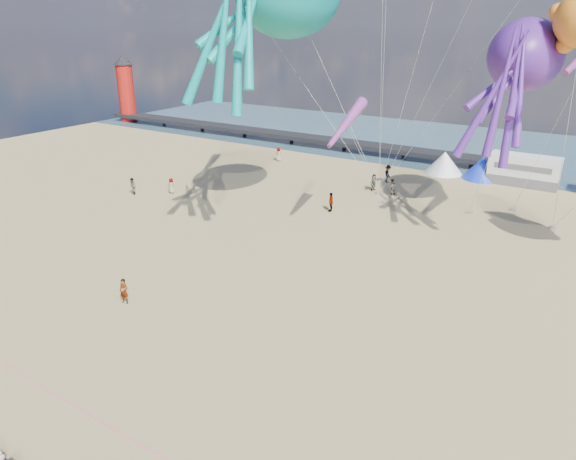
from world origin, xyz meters
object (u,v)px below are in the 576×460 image
object	(u,v)px
beachgoer_1	(392,187)
beachgoer_3	(331,202)
beachgoer_6	(171,186)
sandbag_b	(470,212)
kite_octopus_purple	(526,55)
beachgoer_7	(132,186)
beachgoer_0	(279,154)
sandbag_a	(384,202)
sandbag_c	(553,228)
windsock_left	(249,4)
lighthouse	(126,93)
standing_person	(124,291)
sandbag_e	(379,193)
sandbag_d	(513,210)
tent_blue	(482,168)
tent_white	(444,163)
motorhome_0	(524,170)
beachgoer_2	(388,174)
beachgoer_4	(374,182)
windsock_right	(346,123)

from	to	relation	value
beachgoer_1	beachgoer_3	xyz separation A→B (m)	(-2.74, -7.11, 0.06)
beachgoer_6	sandbag_b	world-z (taller)	beachgoer_6
kite_octopus_purple	beachgoer_7	bearing A→B (deg)	-148.32
beachgoer_0	sandbag_a	distance (m)	18.34
sandbag_c	windsock_left	bearing A→B (deg)	-163.61
lighthouse	beachgoer_1	world-z (taller)	lighthouse
standing_person	windsock_left	bearing A→B (deg)	90.09
sandbag_e	lighthouse	bearing A→B (deg)	163.91
sandbag_d	kite_octopus_purple	distance (m)	13.59
lighthouse	windsock_left	size ratio (longest dim) A/B	1.24
sandbag_c	sandbag_e	bearing A→B (deg)	176.76
beachgoer_3	sandbag_a	world-z (taller)	beachgoer_3
beachgoer_3	sandbag_c	distance (m)	17.86
tent_blue	sandbag_a	world-z (taller)	tent_blue
beachgoer_1	sandbag_d	distance (m)	10.80
sandbag_b	standing_person	bearing A→B (deg)	-116.63
kite_octopus_purple	beachgoer_1	bearing A→B (deg)	179.02
tent_white	kite_octopus_purple	distance (m)	19.38
beachgoer_7	sandbag_a	distance (m)	23.74
standing_person	beachgoer_6	world-z (taller)	standing_person
motorhome_0	sandbag_d	xyz separation A→B (m)	(0.76, -8.75, -1.39)
beachgoer_2	beachgoer_4	distance (m)	3.27
lighthouse	sandbag_e	distance (m)	53.29
beachgoer_0	sandbag_b	bearing A→B (deg)	152.49
kite_octopus_purple	windsock_left	xyz separation A→B (m)	(-20.27, -5.84, 3.58)
beachgoer_6	windsock_left	world-z (taller)	windsock_left
lighthouse	sandbag_e	size ratio (longest dim) A/B	18.00
sandbag_c	sandbag_b	bearing A→B (deg)	179.56
beachgoer_1	sandbag_c	size ratio (longest dim) A/B	3.16
motorhome_0	kite_octopus_purple	world-z (taller)	kite_octopus_purple
beachgoer_4	windsock_left	xyz separation A→B (m)	(-7.98, -8.87, 15.82)
beachgoer_1	windsock_left	world-z (taller)	windsock_left
lighthouse	beachgoer_4	size ratio (longest dim) A/B	5.51
tent_blue	sandbag_e	world-z (taller)	tent_blue
beachgoer_2	beachgoer_3	distance (m)	10.87
kite_octopus_purple	standing_person	bearing A→B (deg)	-109.19
beachgoer_2	sandbag_d	world-z (taller)	beachgoer_2
standing_person	sandbag_b	bearing A→B (deg)	50.23
sandbag_a	tent_blue	bearing A→B (deg)	66.84
sandbag_b	kite_octopus_purple	world-z (taller)	kite_octopus_purple
lighthouse	tent_blue	world-z (taller)	lighthouse
tent_blue	windsock_right	bearing A→B (deg)	-104.45
motorhome_0	tent_blue	world-z (taller)	motorhome_0
beachgoer_7	sandbag_a	bearing A→B (deg)	55.48
beachgoer_1	sandbag_c	bearing A→B (deg)	120.30
motorhome_0	beachgoer_3	bearing A→B (deg)	-126.06
beachgoer_1	windsock_right	distance (m)	13.63
beachgoer_3	sandbag_a	distance (m)	5.53
motorhome_0	beachgoer_0	world-z (taller)	motorhome_0
beachgoer_6	windsock_right	world-z (taller)	windsock_right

